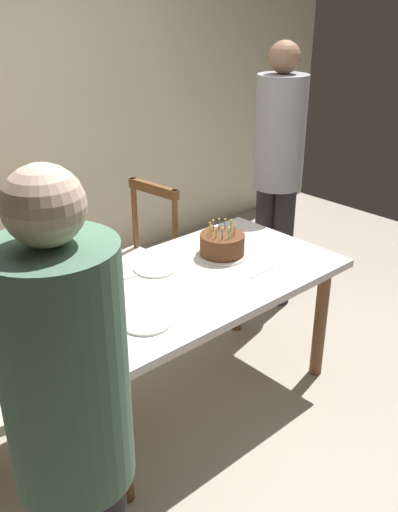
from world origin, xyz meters
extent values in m
plane|color=#9E9384|center=(0.00, 0.00, 0.00)|extent=(6.40, 6.40, 0.00)
cube|color=beige|center=(0.00, 1.85, 1.30)|extent=(6.40, 0.10, 2.60)
cube|color=white|center=(0.00, 0.00, 0.71)|extent=(1.54, 0.84, 0.04)
cylinder|color=brown|center=(-0.67, -0.32, 0.34)|extent=(0.07, 0.07, 0.69)
cylinder|color=brown|center=(0.67, -0.32, 0.34)|extent=(0.07, 0.07, 0.69)
cylinder|color=brown|center=(-0.67, 0.32, 0.34)|extent=(0.07, 0.07, 0.69)
cylinder|color=brown|center=(0.67, 0.32, 0.34)|extent=(0.07, 0.07, 0.69)
cylinder|color=silver|center=(0.29, 0.08, 0.73)|extent=(0.28, 0.28, 0.01)
cylinder|color=#563019|center=(0.29, 0.08, 0.80)|extent=(0.24, 0.24, 0.11)
cylinder|color=#66CC72|center=(0.35, 0.08, 0.88)|extent=(0.01, 0.01, 0.05)
sphere|color=#FFC64C|center=(0.35, 0.08, 0.91)|extent=(0.01, 0.01, 0.01)
cylinder|color=#4C7FE5|center=(0.34, 0.12, 0.88)|extent=(0.01, 0.01, 0.05)
sphere|color=#FFC64C|center=(0.34, 0.12, 0.91)|extent=(0.01, 0.01, 0.01)
cylinder|color=#4C7FE5|center=(0.32, 0.14, 0.88)|extent=(0.01, 0.01, 0.05)
sphere|color=#FFC64C|center=(0.32, 0.14, 0.91)|extent=(0.01, 0.01, 0.01)
cylinder|color=#D872CC|center=(0.29, 0.15, 0.88)|extent=(0.01, 0.01, 0.05)
sphere|color=#FFC64C|center=(0.29, 0.15, 0.91)|extent=(0.01, 0.01, 0.01)
cylinder|color=yellow|center=(0.25, 0.13, 0.88)|extent=(0.01, 0.01, 0.05)
sphere|color=#FFC64C|center=(0.25, 0.13, 0.91)|extent=(0.01, 0.01, 0.01)
cylinder|color=yellow|center=(0.23, 0.10, 0.88)|extent=(0.01, 0.01, 0.05)
sphere|color=#FFC64C|center=(0.23, 0.10, 0.91)|extent=(0.01, 0.01, 0.01)
cylinder|color=#66CC72|center=(0.23, 0.06, 0.88)|extent=(0.01, 0.01, 0.05)
sphere|color=#FFC64C|center=(0.23, 0.06, 0.91)|extent=(0.01, 0.01, 0.01)
cylinder|color=#4C7FE5|center=(0.24, 0.04, 0.88)|extent=(0.01, 0.01, 0.05)
sphere|color=#FFC64C|center=(0.24, 0.04, 0.91)|extent=(0.01, 0.01, 0.01)
cylinder|color=#66CC72|center=(0.27, 0.02, 0.88)|extent=(0.01, 0.01, 0.05)
sphere|color=#FFC64C|center=(0.27, 0.02, 0.91)|extent=(0.01, 0.01, 0.01)
cylinder|color=#F2994C|center=(0.32, 0.02, 0.88)|extent=(0.01, 0.01, 0.05)
sphere|color=#FFC64C|center=(0.32, 0.02, 0.91)|extent=(0.01, 0.01, 0.01)
cylinder|color=#D872CC|center=(0.35, 0.05, 0.88)|extent=(0.01, 0.01, 0.05)
sphere|color=#FFC64C|center=(0.35, 0.05, 0.91)|extent=(0.01, 0.01, 0.01)
cylinder|color=silver|center=(-0.42, -0.19, 0.73)|extent=(0.22, 0.22, 0.01)
cylinder|color=silver|center=(-0.08, 0.19, 0.73)|extent=(0.22, 0.22, 0.01)
cube|color=silver|center=(-0.58, -0.19, 0.73)|extent=(0.18, 0.03, 0.01)
cube|color=silver|center=(-0.24, 0.20, 0.73)|extent=(0.18, 0.05, 0.01)
cube|color=silver|center=(0.30, -0.20, 0.73)|extent=(0.18, 0.03, 0.01)
cube|color=beige|center=(0.17, 0.74, 0.45)|extent=(0.49, 0.49, 0.05)
cylinder|color=brown|center=(-0.02, 0.89, 0.21)|extent=(0.04, 0.04, 0.42)
cylinder|color=brown|center=(0.02, 0.55, 0.21)|extent=(0.04, 0.04, 0.42)
cylinder|color=brown|center=(0.31, 0.93, 0.21)|extent=(0.04, 0.04, 0.42)
cylinder|color=brown|center=(0.35, 0.59, 0.21)|extent=(0.04, 0.04, 0.42)
cylinder|color=brown|center=(0.34, 0.94, 0.70)|extent=(0.04, 0.04, 0.50)
cylinder|color=brown|center=(0.38, 0.59, 0.70)|extent=(0.04, 0.04, 0.50)
cube|color=brown|center=(0.36, 0.76, 0.92)|extent=(0.09, 0.40, 0.06)
cylinder|color=brown|center=(-0.92, -0.05, 0.21)|extent=(0.04, 0.04, 0.42)
cylinder|color=brown|center=(-0.88, 0.29, 0.21)|extent=(0.04, 0.04, 0.42)
cylinder|color=#4C7259|center=(-1.11, -0.78, 1.15)|extent=(0.32, 0.32, 0.68)
sphere|color=beige|center=(-1.11, -0.78, 1.58)|extent=(0.19, 0.19, 0.19)
cylinder|color=#262328|center=(1.10, 0.49, 0.43)|extent=(0.14, 0.14, 0.85)
cylinder|color=#262328|center=(1.15, 0.37, 0.43)|extent=(0.14, 0.14, 0.85)
cylinder|color=gray|center=(1.12, 0.43, 1.20)|extent=(0.32, 0.32, 0.71)
sphere|color=#8C664C|center=(1.12, 0.43, 1.66)|extent=(0.19, 0.19, 0.19)
camera|label=1|loc=(-1.62, -1.85, 1.99)|focal=39.36mm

